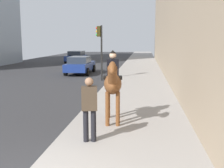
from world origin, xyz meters
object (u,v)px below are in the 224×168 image
at_px(mounted_horse_near, 113,83).
at_px(pedestrian_greeting, 89,105).
at_px(car_mid_lane, 76,57).
at_px(traffic_light_near_curb, 100,44).
at_px(car_near_lane, 80,65).

xyz_separation_m(mounted_horse_near, pedestrian_greeting, (-1.76, 0.40, -0.33)).
distance_m(pedestrian_greeting, car_mid_lane, 27.05).
relative_size(pedestrian_greeting, traffic_light_near_curb, 0.46).
bearing_deg(car_near_lane, traffic_light_near_curb, -148.00).
bearing_deg(mounted_horse_near, traffic_light_near_curb, -174.55).
height_order(mounted_horse_near, car_mid_lane, mounted_horse_near).
bearing_deg(car_mid_lane, mounted_horse_near, 18.65).
bearing_deg(mounted_horse_near, pedestrian_greeting, -18.84).
relative_size(mounted_horse_near, car_near_lane, 0.53).
bearing_deg(car_mid_lane, car_near_lane, 17.66).
xyz_separation_m(pedestrian_greeting, car_mid_lane, (26.15, 6.92, -0.33)).
bearing_deg(pedestrian_greeting, car_near_lane, 3.21).
bearing_deg(mounted_horse_near, car_mid_lane, -169.23).
bearing_deg(car_mid_lane, pedestrian_greeting, 16.75).
height_order(car_near_lane, traffic_light_near_curb, traffic_light_near_curb).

